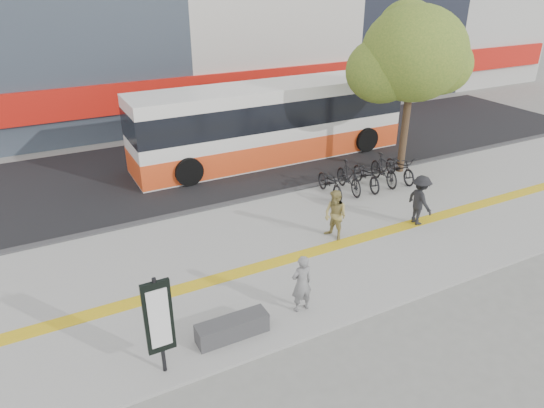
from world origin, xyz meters
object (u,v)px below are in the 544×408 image
street_tree (411,56)px  pedestrian_tan (335,215)px  signboard (159,319)px  seated_woman (302,283)px  pedestrian_dark (420,200)px  bench (232,328)px  bus (271,124)px

street_tree → pedestrian_tan: (-5.37, -3.43, -3.67)m
signboard → street_tree: street_tree is taller
seated_woman → pedestrian_dark: pedestrian_dark is taller
seated_woman → street_tree: bearing=-144.0°
signboard → seated_woman: (3.40, 0.43, -0.56)m
street_tree → pedestrian_tan: street_tree is taller
bench → pedestrian_dark: bearing=16.6°
pedestrian_dark → street_tree: bearing=-27.1°
seated_woman → pedestrian_dark: size_ratio=0.91×
seated_woman → pedestrian_dark: 5.84m
street_tree → pedestrian_dark: bearing=-123.1°
bus → bench: bearing=-121.7°
bus → pedestrian_dark: bus is taller
street_tree → pedestrian_dark: (-2.51, -3.85, -3.63)m
seated_woman → pedestrian_tan: size_ratio=0.96×
bus → seated_woman: 10.48m
seated_woman → pedestrian_tan: (2.61, 2.47, 0.03)m
bench → pedestrian_dark: (7.27, 2.17, 0.58)m
signboard → pedestrian_dark: (8.87, 2.48, -0.48)m
signboard → pedestrian_tan: (6.01, 2.90, -0.53)m
bench → bus: bearing=58.3°
pedestrian_tan → bus: bearing=152.8°
signboard → seated_woman: size_ratio=1.51×
signboard → street_tree: size_ratio=0.35×
pedestrian_tan → bench: bearing=-74.2°
street_tree → pedestrian_dark: size_ratio=3.93×
bench → seated_woman: size_ratio=1.10×
signboard → pedestrian_dark: 9.22m
signboard → bus: (7.59, 10.01, 0.15)m
pedestrian_tan → pedestrian_dark: bearing=66.9°
bench → pedestrian_tan: 5.15m
signboard → pedestrian_dark: bearing=15.6°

